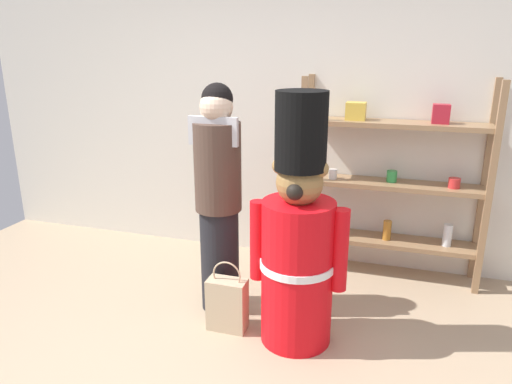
% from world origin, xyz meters
% --- Properties ---
extents(back_wall, '(6.40, 0.12, 2.60)m').
position_xyz_m(back_wall, '(0.00, 2.20, 1.30)').
color(back_wall, silver).
rests_on(back_wall, ground_plane).
extents(merchandise_shelf, '(1.53, 0.35, 1.72)m').
position_xyz_m(merchandise_shelf, '(0.90, 1.98, 0.86)').
color(merchandise_shelf, '#93704C').
rests_on(merchandise_shelf, ground_plane).
extents(teddy_bear_guard, '(0.66, 0.50, 1.70)m').
position_xyz_m(teddy_bear_guard, '(0.36, 0.77, 0.71)').
color(teddy_bear_guard, red).
rests_on(teddy_bear_guard, ground_plane).
extents(person_shopper, '(0.36, 0.34, 1.71)m').
position_xyz_m(person_shopper, '(-0.29, 1.02, 0.90)').
color(person_shopper, black).
rests_on(person_shopper, ground_plane).
extents(shopping_bag, '(0.28, 0.15, 0.53)m').
position_xyz_m(shopping_bag, '(-0.13, 0.74, 0.20)').
color(shopping_bag, '#C1AD89').
rests_on(shopping_bag, ground_plane).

